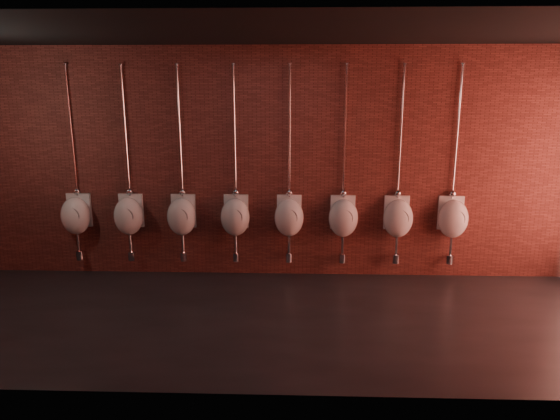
{
  "coord_description": "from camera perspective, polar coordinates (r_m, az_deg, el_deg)",
  "views": [
    {
      "loc": [
        0.37,
        -5.38,
        2.61
      ],
      "look_at": [
        0.16,
        0.9,
        1.1
      ],
      "focal_mm": 32.0,
      "sensor_mm": 36.0,
      "label": 1
    }
  ],
  "objects": [
    {
      "name": "ground",
      "position": [
        5.99,
        -1.88,
        -12.31
      ],
      "size": [
        8.5,
        8.5,
        0.0
      ],
      "primitive_type": "plane",
      "color": "black",
      "rests_on": "ground"
    },
    {
      "name": "room_shell",
      "position": [
        5.43,
        -2.04,
        7.17
      ],
      "size": [
        8.54,
        3.04,
        3.22
      ],
      "color": "black",
      "rests_on": "ground"
    },
    {
      "name": "urinal_0",
      "position": [
        7.62,
        -22.28,
        -0.48
      ],
      "size": [
        0.43,
        0.37,
        2.72
      ],
      "color": "white",
      "rests_on": "ground"
    },
    {
      "name": "urinal_1",
      "position": [
        7.34,
        -16.9,
        -0.54
      ],
      "size": [
        0.43,
        0.37,
        2.72
      ],
      "color": "white",
      "rests_on": "ground"
    },
    {
      "name": "urinal_2",
      "position": [
        7.13,
        -11.16,
        -0.61
      ],
      "size": [
        0.43,
        0.37,
        2.72
      ],
      "color": "white",
      "rests_on": "ground"
    },
    {
      "name": "urinal_3",
      "position": [
        7.0,
        -5.13,
        -0.67
      ],
      "size": [
        0.43,
        0.37,
        2.72
      ],
      "color": "white",
      "rests_on": "ground"
    },
    {
      "name": "urinal_4",
      "position": [
        6.95,
        1.05,
        -0.72
      ],
      "size": [
        0.43,
        0.37,
        2.72
      ],
      "color": "white",
      "rests_on": "ground"
    },
    {
      "name": "urinal_5",
      "position": [
        6.98,
        7.25,
        -0.76
      ],
      "size": [
        0.43,
        0.37,
        2.72
      ],
      "color": "white",
      "rests_on": "ground"
    },
    {
      "name": "urinal_6",
      "position": [
        7.09,
        13.32,
        -0.8
      ],
      "size": [
        0.43,
        0.37,
        2.72
      ],
      "color": "white",
      "rests_on": "ground"
    },
    {
      "name": "urinal_7",
      "position": [
        7.28,
        19.15,
        -0.83
      ],
      "size": [
        0.43,
        0.37,
        2.72
      ],
      "color": "white",
      "rests_on": "ground"
    }
  ]
}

